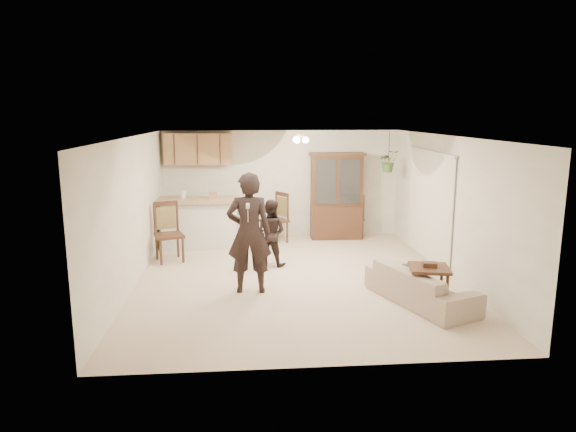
{
  "coord_description": "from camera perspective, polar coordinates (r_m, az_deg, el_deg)",
  "views": [
    {
      "loc": [
        -0.85,
        -8.67,
        2.88
      ],
      "look_at": [
        -0.09,
        0.4,
        1.06
      ],
      "focal_mm": 32.0,
      "sensor_mm": 36.0,
      "label": 1
    }
  ],
  "objects": [
    {
      "name": "vertical_blinds",
      "position": [
        10.36,
        15.38,
        1.03
      ],
      "size": [
        0.06,
        2.3,
        2.1
      ],
      "primitive_type": null,
      "color": "beige",
      "rests_on": "wall_right"
    },
    {
      "name": "upper_cabinets",
      "position": [
        11.81,
        -9.97,
        7.37
      ],
      "size": [
        1.5,
        0.34,
        0.7
      ],
      "primitive_type": "cube",
      "color": "olive",
      "rests_on": "wall_back"
    },
    {
      "name": "chair_hutch_left",
      "position": [
        11.61,
        -1.52,
        -1.42
      ],
      "size": [
        0.69,
        0.69,
        1.13
      ],
      "rotation": [
        0.0,
        0.0,
        -0.99
      ],
      "color": "#391D14",
      "rests_on": "floor"
    },
    {
      "name": "sofa",
      "position": [
        8.2,
        14.53,
        -6.9
      ],
      "size": [
        1.35,
        2.01,
        0.73
      ],
      "primitive_type": "imported",
      "rotation": [
        0.0,
        0.0,
        1.94
      ],
      "color": "beige",
      "rests_on": "floor"
    },
    {
      "name": "wall_front",
      "position": [
        5.72,
        3.97,
        -5.24
      ],
      "size": [
        5.5,
        0.02,
        2.5
      ],
      "primitive_type": "cube",
      "color": "white",
      "rests_on": "ground"
    },
    {
      "name": "wall_right",
      "position": [
        9.53,
        17.49,
        0.95
      ],
      "size": [
        0.02,
        6.5,
        2.5
      ],
      "primitive_type": "cube",
      "color": "white",
      "rests_on": "ground"
    },
    {
      "name": "wall_back",
      "position": [
        12.06,
        -0.71,
        3.56
      ],
      "size": [
        5.5,
        0.02,
        2.5
      ],
      "primitive_type": "cube",
      "color": "white",
      "rests_on": "ground"
    },
    {
      "name": "side_table",
      "position": [
        8.07,
        15.32,
        -7.53
      ],
      "size": [
        0.68,
        0.68,
        0.7
      ],
      "rotation": [
        0.0,
        0.0,
        -0.2
      ],
      "color": "#391D14",
      "rests_on": "floor"
    },
    {
      "name": "controller_adult",
      "position": [
        7.73,
        -4.49,
        1.13
      ],
      "size": [
        0.06,
        0.17,
        0.05
      ],
      "primitive_type": "cube",
      "rotation": [
        0.0,
        0.0,
        3.11
      ],
      "color": "silver",
      "rests_on": "adult"
    },
    {
      "name": "bar_top",
      "position": [
        11.21,
        -9.85,
        1.77
      ],
      "size": [
        1.75,
        0.7,
        0.08
      ],
      "primitive_type": "cube",
      "color": "#A27D61",
      "rests_on": "breakfast_bar"
    },
    {
      "name": "chair_hutch_right",
      "position": [
        12.18,
        7.22,
        -1.02
      ],
      "size": [
        0.49,
        0.49,
        1.05
      ],
      "rotation": [
        0.0,
        0.0,
        3.08
      ],
      "color": "#391D14",
      "rests_on": "floor"
    },
    {
      "name": "floor",
      "position": [
        9.17,
        0.77,
        -6.97
      ],
      "size": [
        6.5,
        6.5,
        0.0
      ],
      "primitive_type": "plane",
      "color": "beige",
      "rests_on": "ground"
    },
    {
      "name": "ceiling_fixture",
      "position": [
        9.94,
        1.29,
        8.56
      ],
      "size": [
        0.36,
        0.36,
        0.2
      ],
      "primitive_type": null,
      "color": "#FFEDBF",
      "rests_on": "ceiling"
    },
    {
      "name": "plant_cord",
      "position": [
        11.53,
        11.17,
        7.61
      ],
      "size": [
        0.01,
        0.01,
        0.65
      ],
      "primitive_type": "cylinder",
      "color": "black",
      "rests_on": "ceiling"
    },
    {
      "name": "breakfast_bar",
      "position": [
        11.32,
        -9.76,
        -0.98
      ],
      "size": [
        1.6,
        0.55,
        1.0
      ],
      "primitive_type": "cube",
      "color": "silver",
      "rests_on": "floor"
    },
    {
      "name": "wall_left",
      "position": [
        9.02,
        -16.87,
        0.43
      ],
      "size": [
        0.02,
        6.5,
        2.5
      ],
      "primitive_type": "cube",
      "color": "white",
      "rests_on": "ground"
    },
    {
      "name": "child",
      "position": [
        9.82,
        -1.97,
        -1.66
      ],
      "size": [
        0.81,
        0.74,
        1.35
      ],
      "primitive_type": "imported",
      "rotation": [
        0.0,
        0.0,
        2.72
      ],
      "color": "black",
      "rests_on": "floor"
    },
    {
      "name": "adult",
      "position": [
        8.31,
        -4.34,
        -2.49
      ],
      "size": [
        0.67,
        0.45,
        1.8
      ],
      "primitive_type": "imported",
      "rotation": [
        0.0,
        0.0,
        3.11
      ],
      "color": "black",
      "rests_on": "floor"
    },
    {
      "name": "hanging_plant",
      "position": [
        11.55,
        11.11,
        6.0
      ],
      "size": [
        0.43,
        0.37,
        0.48
      ],
      "primitive_type": "imported",
      "color": "#2F5E25",
      "rests_on": "ceiling"
    },
    {
      "name": "china_hutch",
      "position": [
        11.96,
        5.39,
        2.17
      ],
      "size": [
        1.29,
        0.53,
        2.0
      ],
      "rotation": [
        0.0,
        0.0,
        -0.04
      ],
      "color": "#391D14",
      "rests_on": "floor"
    },
    {
      "name": "ceiling",
      "position": [
        8.72,
        0.82,
        8.83
      ],
      "size": [
        5.5,
        6.5,
        0.02
      ],
      "primitive_type": "cube",
      "color": "white",
      "rests_on": "wall_back"
    },
    {
      "name": "controller_child",
      "position": [
        9.52,
        -2.64,
        -1.39
      ],
      "size": [
        0.08,
        0.12,
        0.03
      ],
      "primitive_type": "cube",
      "rotation": [
        0.0,
        0.0,
        2.72
      ],
      "color": "silver",
      "rests_on": "child"
    },
    {
      "name": "chair_bar",
      "position": [
        10.41,
        -13.03,
        -3.14
      ],
      "size": [
        0.66,
        0.66,
        1.17
      ],
      "rotation": [
        0.0,
        0.0,
        0.35
      ],
      "color": "#391D14",
      "rests_on": "floor"
    }
  ]
}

